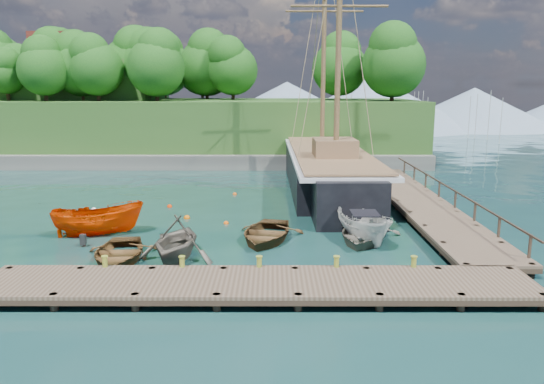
{
  "coord_description": "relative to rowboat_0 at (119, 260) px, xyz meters",
  "views": [
    {
      "loc": [
        2.53,
        -24.69,
        7.57
      ],
      "look_at": [
        2.48,
        2.64,
        2.0
      ],
      "focal_mm": 35.0,
      "sensor_mm": 36.0,
      "label": 1
    }
  ],
  "objects": [
    {
      "name": "ground",
      "position": [
        4.24,
        2.58,
        0.0
      ],
      "size": [
        160.0,
        160.0,
        0.0
      ],
      "primitive_type": "plane",
      "color": "#173932",
      "rests_on": "ground"
    },
    {
      "name": "dock_near",
      "position": [
        6.24,
        -3.92,
        0.43
      ],
      "size": [
        20.0,
        3.2,
        1.1
      ],
      "color": "#4D3C2D",
      "rests_on": "ground"
    },
    {
      "name": "dock_east",
      "position": [
        15.74,
        9.58,
        0.43
      ],
      "size": [
        3.2,
        24.0,
        1.1
      ],
      "color": "#4D3C2D",
      "rests_on": "ground"
    },
    {
      "name": "bollard_0",
      "position": [
        0.24,
        -2.52,
        0.0
      ],
      "size": [
        0.26,
        0.26,
        0.45
      ],
      "primitive_type": "cylinder",
      "color": "olive",
      "rests_on": "ground"
    },
    {
      "name": "bollard_1",
      "position": [
        3.24,
        -2.52,
        0.0
      ],
      "size": [
        0.26,
        0.26,
        0.45
      ],
      "primitive_type": "cylinder",
      "color": "olive",
      "rests_on": "ground"
    },
    {
      "name": "bollard_2",
      "position": [
        6.24,
        -2.52,
        0.0
      ],
      "size": [
        0.26,
        0.26,
        0.45
      ],
      "primitive_type": "cylinder",
      "color": "olive",
      "rests_on": "ground"
    },
    {
      "name": "bollard_3",
      "position": [
        9.24,
        -2.52,
        0.0
      ],
      "size": [
        0.26,
        0.26,
        0.45
      ],
      "primitive_type": "cylinder",
      "color": "olive",
      "rests_on": "ground"
    },
    {
      "name": "bollard_4",
      "position": [
        12.24,
        -2.52,
        0.0
      ],
      "size": [
        0.26,
        0.26,
        0.45
      ],
      "primitive_type": "cylinder",
      "color": "olive",
      "rests_on": "ground"
    },
    {
      "name": "rowboat_0",
      "position": [
        0.0,
        0.0,
        0.0
      ],
      "size": [
        3.58,
        4.69,
        0.91
      ],
      "primitive_type": "imported",
      "rotation": [
        0.0,
        0.0,
        0.11
      ],
      "color": "#55381B",
      "rests_on": "ground"
    },
    {
      "name": "rowboat_1",
      "position": [
        2.54,
        0.11,
        0.0
      ],
      "size": [
        3.88,
        4.36,
        2.09
      ],
      "primitive_type": "imported",
      "rotation": [
        0.0,
        0.0,
        -0.12
      ],
      "color": "#5E574C",
      "rests_on": "ground"
    },
    {
      "name": "rowboat_2",
      "position": [
        6.41,
        3.08,
        0.0
      ],
      "size": [
        4.25,
        5.26,
        0.96
      ],
      "primitive_type": "imported",
      "rotation": [
        0.0,
        0.0,
        -0.22
      ],
      "color": "#4E351B",
      "rests_on": "ground"
    },
    {
      "name": "rowboat_3",
      "position": [
        11.24,
        3.06,
        0.0
      ],
      "size": [
        4.67,
        5.5,
        0.97
      ],
      "primitive_type": "imported",
      "rotation": [
        0.0,
        0.0,
        -0.33
      ],
      "color": "#645E51",
      "rests_on": "ground"
    },
    {
      "name": "motorboat_orange",
      "position": [
        -2.14,
        4.01,
        0.0
      ],
      "size": [
        4.85,
        2.92,
        1.76
      ],
      "primitive_type": "imported",
      "rotation": [
        0.0,
        0.0,
        1.86
      ],
      "color": "#D63A00",
      "rests_on": "ground"
    },
    {
      "name": "cabin_boat_white",
      "position": [
        11.24,
        2.91,
        0.0
      ],
      "size": [
        2.91,
        4.83,
        1.75
      ],
      "primitive_type": "imported",
      "rotation": [
        0.0,
        0.0,
        0.29
      ],
      "color": "silver",
      "rests_on": "ground"
    },
    {
      "name": "schooner",
      "position": [
        10.79,
        16.27,
        1.24
      ],
      "size": [
        5.81,
        29.82,
        22.29
      ],
      "rotation": [
        0.0,
        0.0,
        0.01
      ],
      "color": "black",
      "rests_on": "ground"
    },
    {
      "name": "mooring_buoy_0",
      "position": [
        -3.65,
        7.28,
        0.0
      ],
      "size": [
        0.36,
        0.36,
        0.36
      ],
      "primitive_type": "sphere",
      "color": "silver",
      "rests_on": "ground"
    },
    {
      "name": "mooring_buoy_1",
      "position": [
        1.82,
        7.4,
        0.0
      ],
      "size": [
        0.37,
        0.37,
        0.37
      ],
      "primitive_type": "sphere",
      "color": "#E26505",
      "rests_on": "ground"
    },
    {
      "name": "mooring_buoy_2",
      "position": [
        4.18,
        6.23,
        0.0
      ],
      "size": [
        0.28,
        0.28,
        0.28
      ],
      "primitive_type": "sphere",
      "color": "#FB5B09",
      "rests_on": "ground"
    },
    {
      "name": "mooring_buoy_3",
      "position": [
        8.64,
        8.82,
        0.0
      ],
      "size": [
        0.34,
        0.34,
        0.34
      ],
      "primitive_type": "sphere",
      "color": "silver",
      "rests_on": "ground"
    },
    {
      "name": "mooring_buoy_4",
      "position": [
        0.27,
        10.27,
        0.0
      ],
      "size": [
        0.32,
        0.32,
        0.32
      ],
      "primitive_type": "sphere",
      "color": "red",
      "rests_on": "ground"
    },
    {
      "name": "mooring_buoy_5",
      "position": [
        4.1,
        14.08,
        0.0
      ],
      "size": [
        0.29,
        0.29,
        0.29
      ],
      "primitive_type": "sphere",
      "color": "orange",
      "rests_on": "ground"
    },
    {
      "name": "mooring_buoy_6",
      "position": [
        -4.21,
        9.38,
        0.0
      ],
      "size": [
        0.33,
        0.33,
        0.33
      ],
      "primitive_type": "sphere",
      "color": "silver",
      "rests_on": "ground"
    },
    {
      "name": "mooring_buoy_7",
      "position": [
        5.99,
        5.71,
        0.0
      ],
      "size": [
        0.34,
        0.34,
        0.34
      ],
      "primitive_type": "sphere",
      "color": "#EE3700",
      "rests_on": "ground"
    },
    {
      "name": "headland",
      "position": [
        -8.64,
        33.94,
        5.54
      ],
      "size": [
        51.0,
        19.31,
        12.9
      ],
      "color": "#474744",
      "rests_on": "ground"
    },
    {
      "name": "distant_ridge",
      "position": [
        8.54,
        72.58,
        4.35
      ],
      "size": [
        117.0,
        40.0,
        10.0
      ],
      "color": "#728CA5",
      "rests_on": "ground"
    }
  ]
}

